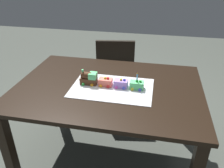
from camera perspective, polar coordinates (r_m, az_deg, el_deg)
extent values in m
plane|color=#474C44|center=(2.20, -0.79, -17.56)|extent=(8.00, 8.00, 0.00)
cube|color=black|center=(1.75, -0.95, -0.87)|extent=(1.40, 1.00, 0.03)
cube|color=black|center=(1.89, -24.12, -15.22)|extent=(0.07, 0.07, 0.71)
cube|color=black|center=(2.49, -13.19, -1.95)|extent=(0.07, 0.07, 0.71)
cube|color=black|center=(2.31, 17.38, -5.17)|extent=(0.07, 0.07, 0.71)
cube|color=black|center=(2.69, 0.92, 3.29)|extent=(0.46, 0.46, 0.04)
cube|color=black|center=(2.43, 0.81, 6.17)|extent=(0.40, 0.10, 0.40)
cube|color=black|center=(2.94, 4.31, 0.56)|extent=(0.04, 0.04, 0.42)
cube|color=black|center=(2.95, -2.30, 0.72)|extent=(0.04, 0.04, 0.42)
cube|color=black|center=(2.65, 4.44, -2.88)|extent=(0.04, 0.04, 0.42)
cube|color=black|center=(2.66, -2.92, -2.70)|extent=(0.04, 0.04, 0.42)
cube|color=silver|center=(1.71, 0.00, -0.94)|extent=(0.60, 0.40, 0.00)
cube|color=#472816|center=(1.76, -5.78, 0.79)|extent=(0.12, 0.06, 0.05)
cylinder|color=#472816|center=(1.75, -6.34, 2.12)|extent=(0.08, 0.05, 0.05)
cube|color=#59CC7A|center=(1.73, -4.77, 2.07)|extent=(0.06, 0.06, 0.04)
cylinder|color=#59CC7A|center=(1.74, -7.28, 3.13)|extent=(0.02, 0.02, 0.03)
sphere|color=#F4EFCC|center=(1.78, -7.91, 1.21)|extent=(0.02, 0.02, 0.02)
cylinder|color=green|center=(1.75, -7.18, -0.05)|extent=(0.02, 0.01, 0.02)
cylinder|color=orange|center=(1.73, -5.01, -0.27)|extent=(0.02, 0.01, 0.02)
cylinder|color=red|center=(1.81, -6.48, 1.01)|extent=(0.02, 0.01, 0.02)
cylinder|color=orange|center=(1.79, -4.38, 0.81)|extent=(0.02, 0.01, 0.02)
cube|color=#F27260|center=(1.73, -1.65, 0.47)|extent=(0.10, 0.06, 0.06)
cylinder|color=orange|center=(1.71, -2.81, -0.50)|extent=(0.02, 0.01, 0.02)
cylinder|color=red|center=(1.70, -1.01, -0.68)|extent=(0.02, 0.01, 0.02)
cylinder|color=green|center=(1.77, -2.24, 0.61)|extent=(0.02, 0.01, 0.02)
cylinder|color=#4C59D8|center=(1.76, -0.51, 0.44)|extent=(0.02, 0.01, 0.02)
sphere|color=yellow|center=(1.71, -1.66, 1.48)|extent=(0.02, 0.02, 0.02)
sphere|color=red|center=(1.71, -0.85, 1.40)|extent=(0.02, 0.02, 0.02)
cube|color=#AD84E0|center=(1.71, 2.21, 0.10)|extent=(0.10, 0.06, 0.06)
cylinder|color=#D84CB2|center=(1.69, 1.07, -0.89)|extent=(0.02, 0.01, 0.02)
cylinder|color=#4C59D8|center=(1.68, 2.91, -1.07)|extent=(0.02, 0.01, 0.02)
cylinder|color=yellow|center=(1.75, 1.51, 0.24)|extent=(0.02, 0.01, 0.02)
cylinder|color=#4C59D8|center=(1.74, 3.29, 0.07)|extent=(0.02, 0.01, 0.02)
sphere|color=yellow|center=(1.69, 2.23, 1.11)|extent=(0.02, 0.02, 0.02)
sphere|color=#4C59D8|center=(1.69, 3.06, 1.03)|extent=(0.02, 0.02, 0.02)
cube|color=#59CC7A|center=(1.70, 6.14, -0.29)|extent=(0.10, 0.06, 0.06)
cylinder|color=yellow|center=(1.68, 5.04, -1.29)|extent=(0.02, 0.01, 0.02)
cylinder|color=#4C59D8|center=(1.67, 6.91, -1.47)|extent=(0.02, 0.01, 0.02)
cylinder|color=orange|center=(1.74, 5.34, -0.13)|extent=(0.02, 0.01, 0.02)
cylinder|color=#4C59D8|center=(1.73, 7.14, -0.31)|extent=(0.02, 0.01, 0.02)
sphere|color=green|center=(1.68, 7.04, 0.65)|extent=(0.02, 0.02, 0.02)
sphere|color=green|center=(1.68, 6.20, 0.73)|extent=(0.02, 0.02, 0.02)
cylinder|color=#4CA5E5|center=(1.66, 6.25, 1.78)|extent=(0.01, 0.01, 0.05)
cone|color=yellow|center=(1.65, 6.31, 2.72)|extent=(0.01, 0.01, 0.01)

